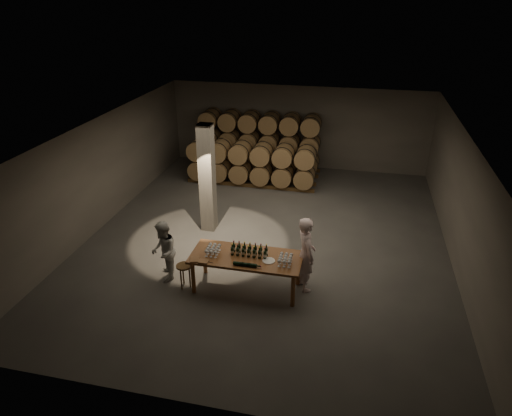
% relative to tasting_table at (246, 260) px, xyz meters
% --- Properties ---
extents(room, '(12.00, 12.00, 12.00)m').
position_rel_tasting_table_xyz_m(room, '(-1.80, 2.70, 0.80)').
color(room, '#4F4C4A').
rests_on(room, ground).
extents(tasting_table, '(2.60, 1.10, 0.90)m').
position_rel_tasting_table_xyz_m(tasting_table, '(0.00, 0.00, 0.00)').
color(tasting_table, brown).
rests_on(tasting_table, ground).
extents(barrel_stack_back, '(4.70, 0.95, 2.31)m').
position_rel_tasting_table_xyz_m(barrel_stack_back, '(-1.35, 7.70, 0.40)').
color(barrel_stack_back, brown).
rests_on(barrel_stack_back, ground).
extents(barrel_stack_front, '(4.70, 0.95, 1.57)m').
position_rel_tasting_table_xyz_m(barrel_stack_front, '(-1.35, 6.30, 0.03)').
color(barrel_stack_front, brown).
rests_on(barrel_stack_front, ground).
extents(bottle_cluster, '(0.85, 0.22, 0.30)m').
position_rel_tasting_table_xyz_m(bottle_cluster, '(0.06, 0.06, 0.21)').
color(bottle_cluster, black).
rests_on(bottle_cluster, tasting_table).
extents(lying_bottles, '(0.64, 0.09, 0.09)m').
position_rel_tasting_table_xyz_m(lying_bottles, '(0.08, -0.41, 0.15)').
color(lying_bottles, black).
rests_on(lying_bottles, tasting_table).
extents(glass_cluster_left, '(0.31, 0.42, 0.18)m').
position_rel_tasting_table_xyz_m(glass_cluster_left, '(-0.79, -0.04, 0.23)').
color(glass_cluster_left, silver).
rests_on(glass_cluster_left, tasting_table).
extents(glass_cluster_right, '(0.31, 0.42, 0.18)m').
position_rel_tasting_table_xyz_m(glass_cluster_right, '(0.93, -0.09, 0.23)').
color(glass_cluster_right, silver).
rests_on(glass_cluster_right, tasting_table).
extents(plate, '(0.29, 0.29, 0.02)m').
position_rel_tasting_table_xyz_m(plate, '(0.55, -0.09, 0.11)').
color(plate, white).
rests_on(plate, tasting_table).
extents(notebook_near, '(0.23, 0.18, 0.03)m').
position_rel_tasting_table_xyz_m(notebook_near, '(-0.89, -0.45, 0.12)').
color(notebook_near, brown).
rests_on(notebook_near, tasting_table).
extents(notebook_corner, '(0.25, 0.29, 0.02)m').
position_rel_tasting_table_xyz_m(notebook_corner, '(-1.12, -0.41, 0.12)').
color(notebook_corner, brown).
rests_on(notebook_corner, tasting_table).
extents(pen, '(0.14, 0.03, 0.01)m').
position_rel_tasting_table_xyz_m(pen, '(-0.73, -0.44, 0.11)').
color(pen, black).
rests_on(pen, tasting_table).
extents(stool, '(0.37, 0.37, 0.61)m').
position_rel_tasting_table_xyz_m(stool, '(-1.46, -0.27, -0.30)').
color(stool, brown).
rests_on(stool, ground).
extents(person_man, '(0.69, 0.81, 1.88)m').
position_rel_tasting_table_xyz_m(person_man, '(1.35, 0.34, 0.14)').
color(person_man, '#F9D8D9').
rests_on(person_man, ground).
extents(person_woman, '(0.82, 0.92, 1.55)m').
position_rel_tasting_table_xyz_m(person_woman, '(-2.05, -0.03, -0.02)').
color(person_woman, silver).
rests_on(person_woman, ground).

